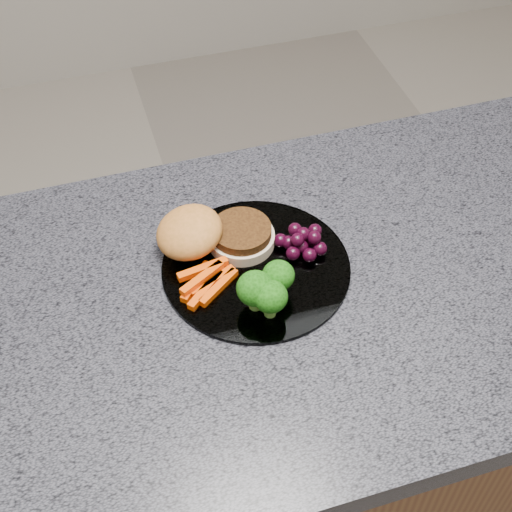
{
  "coord_description": "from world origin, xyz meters",
  "views": [
    {
      "loc": [
        -0.25,
        -0.57,
        1.64
      ],
      "look_at": [
        -0.06,
        0.05,
        0.93
      ],
      "focal_mm": 50.0,
      "sensor_mm": 36.0,
      "label": 1
    }
  ],
  "objects_px": {
    "plate": "(256,267)",
    "grape_bunch": "(302,241)",
    "burger": "(208,236)",
    "island_cabinet": "(295,447)"
  },
  "relations": [
    {
      "from": "burger",
      "to": "grape_bunch",
      "type": "bearing_deg",
      "value": -22.1
    },
    {
      "from": "island_cabinet",
      "to": "burger",
      "type": "relative_size",
      "value": 7.03
    },
    {
      "from": "island_cabinet",
      "to": "grape_bunch",
      "type": "height_order",
      "value": "grape_bunch"
    },
    {
      "from": "burger",
      "to": "grape_bunch",
      "type": "xyz_separation_m",
      "value": [
        0.12,
        -0.04,
        -0.01
      ]
    },
    {
      "from": "plate",
      "to": "grape_bunch",
      "type": "bearing_deg",
      "value": 10.28
    },
    {
      "from": "burger",
      "to": "grape_bunch",
      "type": "relative_size",
      "value": 2.34
    },
    {
      "from": "plate",
      "to": "burger",
      "type": "xyz_separation_m",
      "value": [
        -0.05,
        0.05,
        0.02
      ]
    },
    {
      "from": "plate",
      "to": "burger",
      "type": "bearing_deg",
      "value": 134.17
    },
    {
      "from": "island_cabinet",
      "to": "grape_bunch",
      "type": "relative_size",
      "value": 16.49
    },
    {
      "from": "burger",
      "to": "island_cabinet",
      "type": "bearing_deg",
      "value": -45.3
    }
  ]
}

